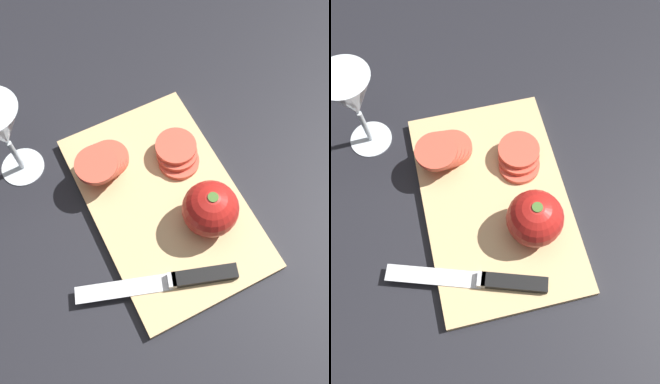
# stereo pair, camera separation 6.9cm
# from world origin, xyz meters

# --- Properties ---
(ground_plane) EXTENTS (3.00, 3.00, 0.00)m
(ground_plane) POSITION_xyz_m (0.00, 0.00, 0.00)
(ground_plane) COLOR black
(cutting_board) EXTENTS (0.36, 0.23, 0.02)m
(cutting_board) POSITION_xyz_m (0.06, -0.03, 0.01)
(cutting_board) COLOR tan
(cutting_board) RESTS_ON ground_plane
(wine_glass) EXTENTS (0.08, 0.08, 0.17)m
(wine_glass) POSITION_xyz_m (-0.11, -0.21, 0.12)
(wine_glass) COLOR silver
(wine_glass) RESTS_ON ground_plane
(whole_tomato) EXTENTS (0.09, 0.09, 0.09)m
(whole_tomato) POSITION_xyz_m (0.12, 0.02, 0.06)
(whole_tomato) COLOR red
(whole_tomato) RESTS_ON cutting_board
(knife) EXTENTS (0.10, 0.24, 0.01)m
(knife) POSITION_xyz_m (0.19, -0.06, 0.02)
(knife) COLOR silver
(knife) RESTS_ON cutting_board
(tomato_slice_stack_near) EXTENTS (0.09, 0.09, 0.05)m
(tomato_slice_stack_near) POSITION_xyz_m (-0.04, -0.09, 0.04)
(tomato_slice_stack_near) COLOR #DB4C38
(tomato_slice_stack_near) RESTS_ON cutting_board
(tomato_slice_stack_far) EXTENTS (0.08, 0.07, 0.03)m
(tomato_slice_stack_far) POSITION_xyz_m (0.00, 0.03, 0.03)
(tomato_slice_stack_far) COLOR #DB4C38
(tomato_slice_stack_far) RESTS_ON cutting_board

